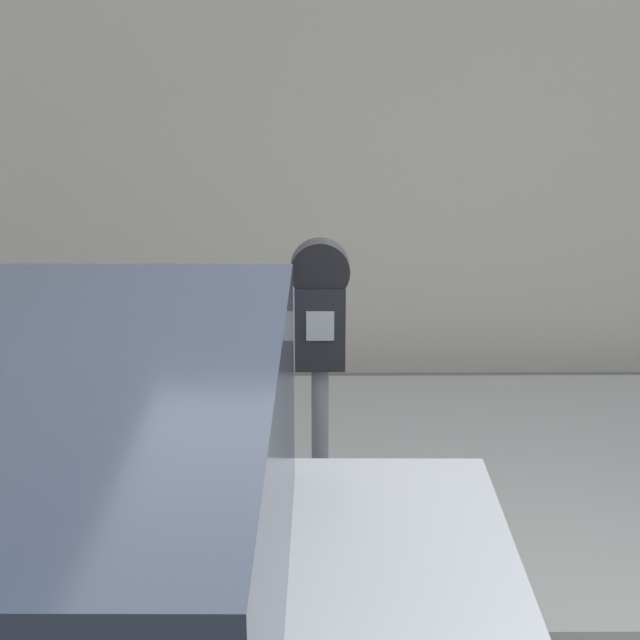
# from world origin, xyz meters

# --- Properties ---
(sidewalk) EXTENTS (24.00, 2.80, 0.11)m
(sidewalk) POSITION_xyz_m (0.00, 2.20, 0.05)
(sidewalk) COLOR #ADAAA3
(sidewalk) RESTS_ON ground_plane
(parking_meter) EXTENTS (0.22, 0.14, 1.53)m
(parking_meter) POSITION_xyz_m (-0.57, 1.03, 1.20)
(parking_meter) COLOR slate
(parking_meter) RESTS_ON sidewalk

